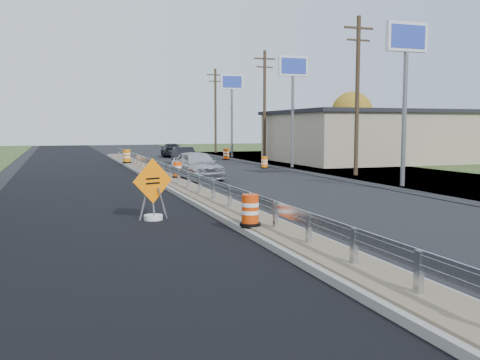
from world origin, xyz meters
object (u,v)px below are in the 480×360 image
object	(u,v)px
barrel_median_far	(127,156)
barrel_median_mid	(178,170)
barrel_median_near	(250,211)
car_silver	(197,165)
car_dark_mid	(184,156)
caution_sign	(153,205)
barrel_shoulder_mid	(264,163)
car_dark_far	(171,150)
barrel_shoulder_far	(226,154)

from	to	relation	value
barrel_median_far	barrel_median_mid	bearing A→B (deg)	-85.05
barrel_median_near	barrel_median_far	world-z (taller)	barrel_median_far
barrel_median_near	car_silver	size ratio (longest dim) A/B	0.18
barrel_median_mid	car_dark_mid	world-z (taller)	car_dark_mid
caution_sign	barrel_shoulder_mid	distance (m)	21.64
barrel_shoulder_mid	car_dark_mid	distance (m)	7.37
car_dark_far	barrel_median_far	bearing A→B (deg)	69.92
barrel_shoulder_far	car_silver	bearing A→B (deg)	-112.55
car_dark_far	barrel_median_mid	bearing A→B (deg)	86.11
barrel_median_mid	car_silver	distance (m)	1.58
caution_sign	car_dark_mid	size ratio (longest dim) A/B	0.48
car_dark_mid	car_dark_far	world-z (taller)	car_dark_mid
car_silver	car_dark_far	world-z (taller)	car_silver
barrel_shoulder_mid	car_silver	bearing A→B (deg)	-135.77
barrel_median_mid	caution_sign	bearing A→B (deg)	-105.96
caution_sign	car_silver	size ratio (longest dim) A/B	0.41
barrel_shoulder_far	car_dark_far	size ratio (longest dim) A/B	0.22
barrel_median_mid	barrel_shoulder_mid	xyz separation A→B (m)	(7.83, 7.25, -0.23)
barrel_median_far	barrel_shoulder_far	bearing A→B (deg)	27.99
barrel_median_mid	barrel_median_far	bearing A→B (deg)	94.95
barrel_median_near	car_dark_mid	size ratio (longest dim) A/B	0.21
barrel_shoulder_far	car_dark_far	world-z (taller)	car_dark_far
car_dark_far	barrel_median_near	bearing A→B (deg)	88.51
barrel_median_near	car_silver	bearing A→B (deg)	81.05
car_silver	car_dark_far	bearing A→B (deg)	76.49
barrel_median_near	barrel_median_far	bearing A→B (deg)	90.00
barrel_median_near	car_dark_mid	world-z (taller)	car_dark_mid
caution_sign	car_dark_far	xyz separation A→B (m)	(7.79, 35.11, 0.16)
caution_sign	barrel_median_near	distance (m)	3.69
barrel_median_mid	barrel_median_far	world-z (taller)	barrel_median_far
barrel_shoulder_far	car_dark_mid	world-z (taller)	car_dark_mid
barrel_shoulder_mid	car_silver	size ratio (longest dim) A/B	0.18
barrel_median_mid	car_silver	world-z (taller)	car_silver
barrel_shoulder_mid	barrel_median_far	bearing A→B (deg)	148.62
barrel_median_near	car_silver	world-z (taller)	car_silver
barrel_shoulder_mid	car_dark_far	distance (m)	16.85
car_dark_mid	car_dark_far	distance (m)	10.72
barrel_median_far	car_silver	xyz separation A→B (m)	(2.40, -11.82, 0.09)
car_silver	caution_sign	bearing A→B (deg)	-115.81
barrel_median_mid	car_dark_far	bearing A→B (deg)	79.18
car_dark_mid	car_silver	bearing A→B (deg)	-97.24
barrel_shoulder_mid	car_dark_far	bearing A→B (deg)	101.26
caution_sign	car_dark_far	size ratio (longest dim) A/B	0.43
barrel_shoulder_far	barrel_median_mid	bearing A→B (deg)	-115.07
barrel_median_near	car_dark_far	xyz separation A→B (m)	(5.64, 38.11, 0.01)
barrel_median_near	car_silver	distance (m)	15.41
car_dark_mid	barrel_median_mid	bearing A→B (deg)	-102.02
barrel_median_near	car_silver	xyz separation A→B (m)	(2.40, 15.22, 0.16)
barrel_median_mid	barrel_median_far	distance (m)	12.75
barrel_median_near	barrel_shoulder_far	distance (m)	33.36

